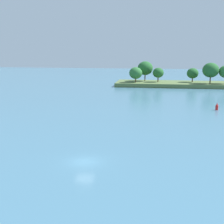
{
  "coord_description": "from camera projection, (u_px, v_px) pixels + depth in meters",
  "views": [
    {
      "loc": [
        9.92,
        -40.51,
        15.45
      ],
      "look_at": [
        -0.54,
        28.91,
        1.2
      ],
      "focal_mm": 51.0,
      "sensor_mm": 36.0,
      "label": 1
    }
  ],
  "objects": [
    {
      "name": "ground_plane",
      "position": [
        85.0,
        162.0,
        43.78
      ],
      "size": [
        400.0,
        400.0,
        0.0
      ],
      "primitive_type": "plane",
      "color": "teal"
    },
    {
      "name": "treeline_island",
      "position": [
        195.0,
        79.0,
        128.01
      ],
      "size": [
        65.13,
        16.13,
        9.82
      ],
      "color": "#566B3D",
      "rests_on": "ground"
    },
    {
      "name": "channel_buoy_red",
      "position": [
        217.0,
        107.0,
        79.91
      ],
      "size": [
        0.7,
        0.7,
        1.9
      ],
      "color": "red",
      "rests_on": "ground"
    }
  ]
}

